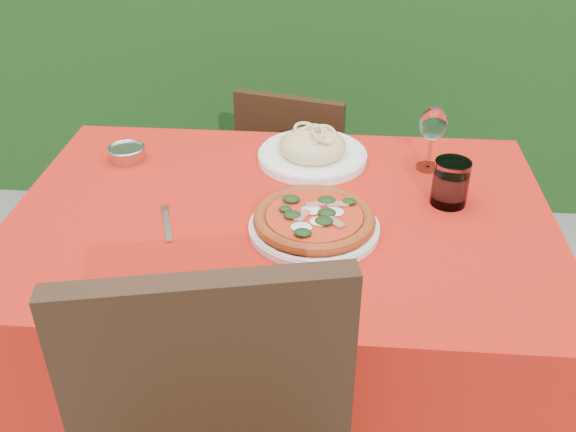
# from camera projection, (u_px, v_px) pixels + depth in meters

# --- Properties ---
(ground) EXTENTS (60.00, 60.00, 0.00)m
(ground) POSITION_uv_depth(u_px,v_px,m) (283.00, 425.00, 1.90)
(ground) COLOR slate
(ground) RESTS_ON ground
(dining_table) EXTENTS (1.26, 0.86, 0.75)m
(dining_table) POSITION_uv_depth(u_px,v_px,m) (282.00, 263.00, 1.58)
(dining_table) COLOR #4A3117
(dining_table) RESTS_ON ground
(chair_far) EXTENTS (0.44, 0.44, 0.79)m
(chair_far) POSITION_uv_depth(u_px,v_px,m) (297.00, 180.00, 2.22)
(chair_far) COLOR black
(chair_far) RESTS_ON ground
(pizza_plate) EXTENTS (0.29, 0.29, 0.05)m
(pizza_plate) POSITION_uv_depth(u_px,v_px,m) (314.00, 221.00, 1.41)
(pizza_plate) COLOR silver
(pizza_plate) RESTS_ON dining_table
(pasta_plate) EXTENTS (0.29, 0.29, 0.08)m
(pasta_plate) POSITION_uv_depth(u_px,v_px,m) (312.00, 150.00, 1.70)
(pasta_plate) COLOR white
(pasta_plate) RESTS_ON dining_table
(water_glass) EXTENTS (0.08, 0.08, 0.11)m
(water_glass) POSITION_uv_depth(u_px,v_px,m) (450.00, 185.00, 1.50)
(water_glass) COLOR silver
(water_glass) RESTS_ON dining_table
(wine_glass) EXTENTS (0.07, 0.07, 0.17)m
(wine_glass) POSITION_uv_depth(u_px,v_px,m) (433.00, 126.00, 1.61)
(wine_glass) COLOR white
(wine_glass) RESTS_ON dining_table
(fork) EXTENTS (0.07, 0.17, 0.00)m
(fork) POSITION_uv_depth(u_px,v_px,m) (167.00, 226.00, 1.44)
(fork) COLOR #BCBBC3
(fork) RESTS_ON dining_table
(steel_ramekin) EXTENTS (0.09, 0.09, 0.03)m
(steel_ramekin) POSITION_uv_depth(u_px,v_px,m) (127.00, 154.00, 1.71)
(steel_ramekin) COLOR #B6B6BD
(steel_ramekin) RESTS_ON dining_table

